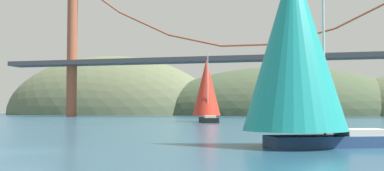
# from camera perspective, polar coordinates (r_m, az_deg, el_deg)

# --- Properties ---
(ground_plane) EXTENTS (360.00, 360.00, 0.00)m
(ground_plane) POSITION_cam_1_polar(r_m,az_deg,el_deg) (24.82, -19.56, -7.66)
(ground_plane) COLOR navy
(headland_center) EXTENTS (87.09, 44.00, 31.81)m
(headland_center) POSITION_cam_1_polar(r_m,az_deg,el_deg) (155.96, 10.53, -3.59)
(headland_center) COLOR #425138
(headland_center) RESTS_ON ground_plane
(headland_left) EXTENTS (79.02, 44.00, 42.12)m
(headland_left) POSITION_cam_1_polar(r_m,az_deg,el_deg) (170.13, -10.13, -3.53)
(headland_left) COLOR #5B6647
(headland_left) RESTS_ON ground_plane
(suspension_bridge) EXTENTS (132.97, 6.00, 38.26)m
(suspension_bridge) POSITION_cam_1_polar(r_m,az_deg,el_deg) (117.38, 6.95, 4.18)
(suspension_bridge) COLOR brown
(suspension_bridge) RESTS_ON ground_plane
(sailboat_scarlet_sail) EXTENTS (6.02, 9.42, 10.98)m
(sailboat_scarlet_sail) POSITION_cam_1_polar(r_m,az_deg,el_deg) (75.27, 1.80, -0.52)
(sailboat_scarlet_sail) COLOR black
(sailboat_scarlet_sail) RESTS_ON ground_plane
(sailboat_teal_sail) EXTENTS (10.43, 7.59, 11.79)m
(sailboat_teal_sail) POSITION_cam_1_polar(r_m,az_deg,el_deg) (26.86, 12.59, 4.61)
(sailboat_teal_sail) COLOR navy
(sailboat_teal_sail) RESTS_ON ground_plane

